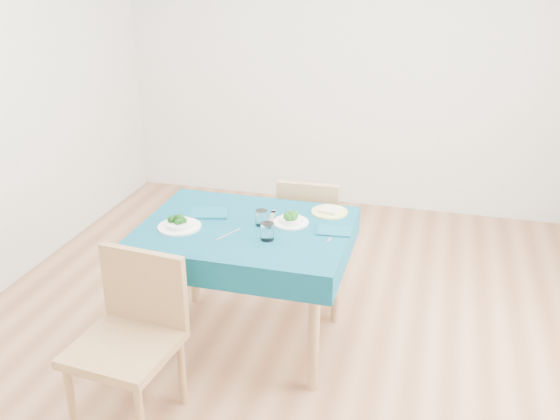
% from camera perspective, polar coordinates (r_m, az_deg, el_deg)
% --- Properties ---
extents(room_shell, '(4.02, 4.52, 2.73)m').
position_cam_1_polar(room_shell, '(3.30, 0.00, 7.95)').
color(room_shell, '#8E5B3B').
rests_on(room_shell, ground).
extents(table, '(1.16, 0.88, 0.76)m').
position_cam_1_polar(table, '(3.67, -3.06, -6.89)').
color(table, '#074055').
rests_on(table, ground).
extents(chair_near, '(0.51, 0.55, 1.17)m').
position_cam_1_polar(chair_near, '(3.08, -14.37, -9.74)').
color(chair_near, '#9B7549').
rests_on(chair_near, ground).
extents(chair_far, '(0.41, 0.44, 0.98)m').
position_cam_1_polar(chair_far, '(4.16, 2.93, -1.40)').
color(chair_far, '#9B7549').
rests_on(chair_far, ground).
extents(bowl_near, '(0.24, 0.24, 0.07)m').
position_cam_1_polar(bowl_near, '(3.50, -9.20, -1.06)').
color(bowl_near, white).
rests_on(bowl_near, table).
extents(bowl_far, '(0.20, 0.20, 0.06)m').
position_cam_1_polar(bowl_far, '(3.51, 1.00, -0.78)').
color(bowl_far, white).
rests_on(bowl_far, table).
extents(fork_near, '(0.08, 0.16, 0.00)m').
position_cam_1_polar(fork_near, '(3.51, -9.61, -1.70)').
color(fork_near, silver).
rests_on(fork_near, table).
extents(knife_near, '(0.09, 0.18, 0.00)m').
position_cam_1_polar(knife_near, '(3.40, -4.77, -2.25)').
color(knife_near, silver).
rests_on(knife_near, table).
extents(fork_far, '(0.06, 0.19, 0.00)m').
position_cam_1_polar(fork_far, '(3.59, -0.75, -0.71)').
color(fork_far, silver).
rests_on(fork_far, table).
extents(knife_far, '(0.05, 0.19, 0.00)m').
position_cam_1_polar(knife_far, '(3.40, 4.93, -2.30)').
color(knife_far, silver).
rests_on(knife_far, table).
extents(napkin_near, '(0.25, 0.20, 0.01)m').
position_cam_1_polar(napkin_near, '(3.67, -6.50, -0.29)').
color(napkin_near, '#0B495E').
rests_on(napkin_near, table).
extents(napkin_far, '(0.20, 0.15, 0.01)m').
position_cam_1_polar(napkin_far, '(3.44, 4.97, -1.92)').
color(napkin_far, '#0B495E').
rests_on(napkin_far, table).
extents(tumbler_center, '(0.07, 0.07, 0.09)m').
position_cam_1_polar(tumbler_center, '(3.49, -1.71, -0.72)').
color(tumbler_center, white).
rests_on(tumbler_center, table).
extents(tumbler_side, '(0.07, 0.07, 0.09)m').
position_cam_1_polar(tumbler_side, '(3.32, -1.17, -1.97)').
color(tumbler_side, white).
rests_on(tumbler_side, table).
extents(side_plate, '(0.21, 0.21, 0.01)m').
position_cam_1_polar(side_plate, '(3.67, 4.55, -0.17)').
color(side_plate, '#CFDB6B').
rests_on(side_plate, table).
extents(bread_slice, '(0.12, 0.12, 0.02)m').
position_cam_1_polar(bread_slice, '(3.67, 4.55, 0.02)').
color(bread_slice, beige).
rests_on(bread_slice, side_plate).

